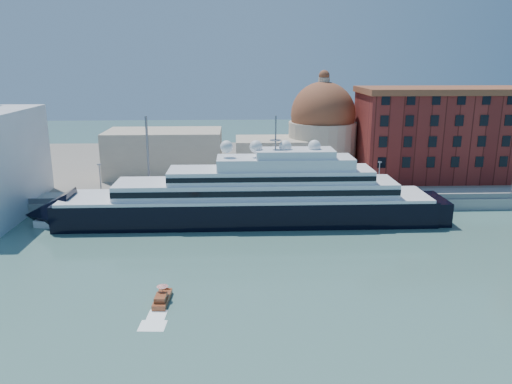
{
  "coord_description": "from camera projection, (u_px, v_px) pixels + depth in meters",
  "views": [
    {
      "loc": [
        -1.18,
        -73.45,
        32.15
      ],
      "look_at": [
        2.65,
        18.0,
        7.67
      ],
      "focal_mm": 35.0,
      "sensor_mm": 36.0,
      "label": 1
    }
  ],
  "objects": [
    {
      "name": "warehouse",
      "position": [
        442.0,
        133.0,
        127.98
      ],
      "size": [
        43.0,
        19.0,
        23.25
      ],
      "color": "maroon",
      "rests_on": "land"
    },
    {
      "name": "superyacht",
      "position": [
        235.0,
        202.0,
        100.27
      ],
      "size": [
        84.44,
        11.71,
        25.24
      ],
      "color": "black",
      "rests_on": "ground"
    },
    {
      "name": "water_taxi",
      "position": [
        162.0,
        298.0,
        67.88
      ],
      "size": [
        2.13,
        5.55,
        2.59
      ],
      "rotation": [
        0.0,
        0.0,
        -0.06
      ],
      "color": "maroon",
      "rests_on": "ground"
    },
    {
      "name": "church",
      "position": [
        264.0,
        142.0,
        132.4
      ],
      "size": [
        66.0,
        18.0,
        25.5
      ],
      "color": "beige",
      "rests_on": "land"
    },
    {
      "name": "lamp_posts",
      "position": [
        182.0,
        166.0,
        107.34
      ],
      "size": [
        120.8,
        2.4,
        18.0
      ],
      "color": "slate",
      "rests_on": "quay"
    },
    {
      "name": "ground",
      "position": [
        244.0,
        268.0,
        79.25
      ],
      "size": [
        400.0,
        400.0,
        0.0
      ],
      "primitive_type": "plane",
      "color": "#3A645B",
      "rests_on": "ground"
    },
    {
      "name": "service_barge",
      "position": [
        68.0,
        223.0,
        98.82
      ],
      "size": [
        12.39,
        6.01,
        2.67
      ],
      "rotation": [
        0.0,
        0.0,
        -0.18
      ],
      "color": "white",
      "rests_on": "ground"
    },
    {
      "name": "quay_fence",
      "position": [
        241.0,
        199.0,
        106.92
      ],
      "size": [
        180.0,
        0.1,
        1.2
      ],
      "primitive_type": "cube",
      "color": "slate",
      "rests_on": "quay"
    },
    {
      "name": "quay",
      "position": [
        241.0,
        201.0,
        111.75
      ],
      "size": [
        180.0,
        10.0,
        2.5
      ],
      "primitive_type": "cube",
      "color": "gray",
      "rests_on": "ground"
    },
    {
      "name": "land",
      "position": [
        239.0,
        165.0,
        151.38
      ],
      "size": [
        260.0,
        72.0,
        2.0
      ],
      "primitive_type": "cube",
      "color": "slate",
      "rests_on": "ground"
    }
  ]
}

